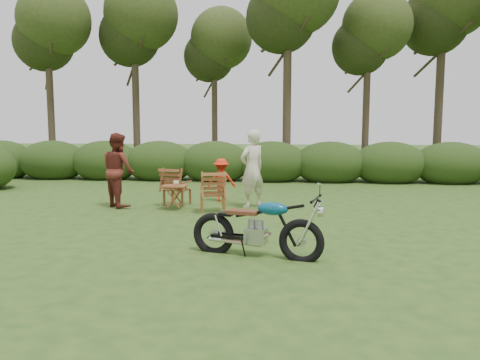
# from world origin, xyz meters

# --- Properties ---
(ground) EXTENTS (80.00, 80.00, 0.00)m
(ground) POSITION_xyz_m (0.00, 0.00, 0.00)
(ground) COLOR #274818
(ground) RESTS_ON ground
(tree_line) EXTENTS (22.52, 11.62, 8.14)m
(tree_line) POSITION_xyz_m (0.50, 9.74, 3.81)
(tree_line) COLOR #3D2D21
(tree_line) RESTS_ON ground
(motorcycle) EXTENTS (2.05, 1.18, 1.10)m
(motorcycle) POSITION_xyz_m (0.07, -0.47, 0.00)
(motorcycle) COLOR #0D7DAE
(motorcycle) RESTS_ON ground
(lawn_chair_right) EXTENTS (0.75, 0.75, 0.91)m
(lawn_chair_right) POSITION_xyz_m (-1.14, 3.06, 0.00)
(lawn_chair_right) COLOR brown
(lawn_chair_right) RESTS_ON ground
(lawn_chair_left) EXTENTS (0.77, 0.77, 0.91)m
(lawn_chair_left) POSITION_xyz_m (-2.14, 3.82, 0.00)
(lawn_chair_left) COLOR brown
(lawn_chair_left) RESTS_ON ground
(side_table) EXTENTS (0.55, 0.46, 0.57)m
(side_table) POSITION_xyz_m (-2.04, 3.18, 0.28)
(side_table) COLOR brown
(side_table) RESTS_ON ground
(cup) EXTENTS (0.15, 0.15, 0.10)m
(cup) POSITION_xyz_m (-2.02, 3.21, 0.62)
(cup) COLOR beige
(cup) RESTS_ON side_table
(adult_a) EXTENTS (0.79, 0.78, 1.84)m
(adult_a) POSITION_xyz_m (-0.29, 3.66, 0.00)
(adult_a) COLOR beige
(adult_a) RESTS_ON ground
(adult_b) EXTENTS (1.08, 1.08, 1.76)m
(adult_b) POSITION_xyz_m (-3.47, 3.46, 0.00)
(adult_b) COLOR maroon
(adult_b) RESTS_ON ground
(child) EXTENTS (0.74, 0.47, 1.10)m
(child) POSITION_xyz_m (-1.14, 4.48, 0.00)
(child) COLOR red
(child) RESTS_ON ground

